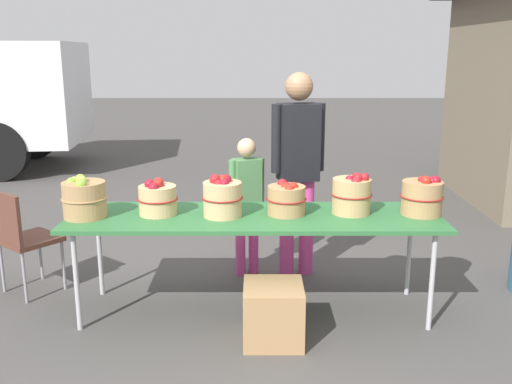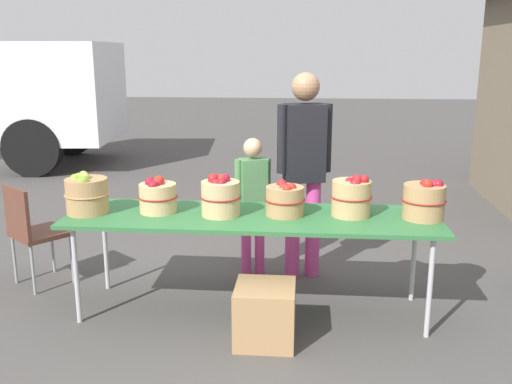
{
  "view_description": "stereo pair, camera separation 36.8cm",
  "coord_description": "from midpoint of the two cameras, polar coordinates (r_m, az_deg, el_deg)",
  "views": [
    {
      "loc": [
        0.01,
        -3.96,
        1.91
      ],
      "look_at": [
        0.0,
        0.3,
        0.85
      ],
      "focal_mm": 39.88,
      "sensor_mm": 36.0,
      "label": 1
    },
    {
      "loc": [
        0.38,
        -3.94,
        1.91
      ],
      "look_at": [
        0.0,
        0.3,
        0.85
      ],
      "focal_mm": 39.88,
      "sensor_mm": 36.0,
      "label": 2
    }
  ],
  "objects": [
    {
      "name": "ground_plane",
      "position": [
        4.39,
        2.09,
        -11.81
      ],
      "size": [
        40.0,
        40.0,
        0.0
      ],
      "primitive_type": "plane",
      "color": "#474442"
    },
    {
      "name": "market_table",
      "position": [
        4.13,
        2.18,
        -2.86
      ],
      "size": [
        2.7,
        0.76,
        0.75
      ],
      "color": "#2D6B38",
      "rests_on": "ground"
    },
    {
      "name": "apple_basket_green_0",
      "position": [
        4.28,
        -14.3,
        -0.24
      ],
      "size": [
        0.32,
        0.32,
        0.31
      ],
      "color": "#A87F51",
      "rests_on": "market_table"
    },
    {
      "name": "apple_basket_red_0",
      "position": [
        4.21,
        -7.37,
        -0.42
      ],
      "size": [
        0.29,
        0.29,
        0.27
      ],
      "color": "tan",
      "rests_on": "market_table"
    },
    {
      "name": "apple_basket_red_1",
      "position": [
        4.09,
        -1.03,
        -0.46
      ],
      "size": [
        0.3,
        0.3,
        0.31
      ],
      "color": "tan",
      "rests_on": "market_table"
    },
    {
      "name": "apple_basket_red_2",
      "position": [
        4.11,
        5.48,
        -0.79
      ],
      "size": [
        0.29,
        0.29,
        0.25
      ],
      "color": "#A87F51",
      "rests_on": "market_table"
    },
    {
      "name": "apple_basket_red_3",
      "position": [
        4.17,
        12.09,
        -0.49
      ],
      "size": [
        0.3,
        0.3,
        0.31
      ],
      "color": "tan",
      "rests_on": "market_table"
    },
    {
      "name": "apple_basket_red_4",
      "position": [
        4.23,
        18.94,
        -0.83
      ],
      "size": [
        0.31,
        0.31,
        0.3
      ],
      "color": "#A87F51",
      "rests_on": "market_table"
    },
    {
      "name": "vendor_adult",
      "position": [
        4.77,
        7.06,
        3.19
      ],
      "size": [
        0.45,
        0.3,
        1.74
      ],
      "rotation": [
        0.0,
        0.0,
        3.38
      ],
      "color": "#CC3F8C",
      "rests_on": "ground"
    },
    {
      "name": "child_customer",
      "position": [
        4.84,
        1.85,
        -0.39
      ],
      "size": [
        0.3,
        0.23,
        1.2
      ],
      "rotation": [
        0.0,
        0.0,
        3.54
      ],
      "color": "#CC3F8C",
      "rests_on": "ground"
    },
    {
      "name": "folding_chair",
      "position": [
        4.93,
        -19.62,
        -3.38
      ],
      "size": [
        0.56,
        0.56,
        0.86
      ],
      "rotation": [
        0.0,
        0.0,
        2.46
      ],
      "color": "brown",
      "rests_on": "ground"
    },
    {
      "name": "produce_crate",
      "position": [
        3.89,
        3.68,
        -12.15
      ],
      "size": [
        0.4,
        0.4,
        0.4
      ],
      "primitive_type": "cube",
      "color": "#A87F51",
      "rests_on": "ground"
    }
  ]
}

